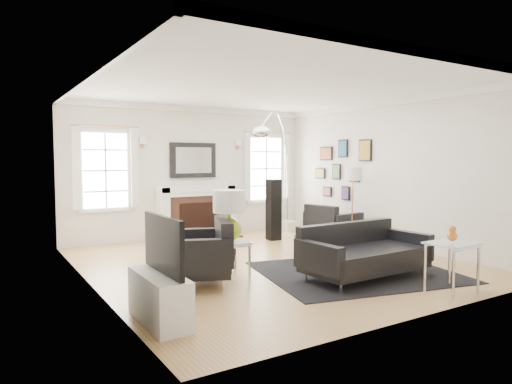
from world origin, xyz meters
TOP-DOWN VIEW (x-y plane):
  - floor at (0.00, 0.00)m, footprint 6.00×6.00m
  - back_wall at (0.00, 3.00)m, footprint 5.50×0.04m
  - front_wall at (0.00, -3.00)m, footprint 5.50×0.04m
  - left_wall at (-2.75, 0.00)m, footprint 0.04×6.00m
  - right_wall at (2.75, 0.00)m, footprint 0.04×6.00m
  - ceiling at (0.00, 0.00)m, footprint 5.50×6.00m
  - crown_molding at (0.00, 0.00)m, footprint 5.50×6.00m
  - fireplace at (0.00, 2.79)m, footprint 1.70×0.69m
  - mantel_mirror at (0.00, 2.95)m, footprint 1.05×0.07m
  - window_left at (-1.85, 2.95)m, footprint 1.24×0.15m
  - window_right at (1.85, 2.95)m, footprint 1.24×0.15m
  - gallery_wall at (2.72, 1.30)m, footprint 0.04×1.73m
  - tv_unit at (-2.44, -1.70)m, footprint 0.35×1.00m
  - area_rug at (0.72, -1.24)m, footprint 3.13×2.79m
  - sofa at (0.60, -1.48)m, footprint 1.92×0.93m
  - armchair_left at (-1.51, -0.58)m, footprint 1.25×1.32m
  - armchair_right at (2.14, 0.95)m, footprint 0.95×1.03m
  - coffee_table at (1.00, -0.35)m, footprint 0.94×0.94m
  - side_table_left at (-1.06, -0.62)m, footprint 0.49×0.49m
  - nesting_table at (1.01, -2.61)m, footprint 0.57×0.48m
  - gourd_lamp at (-1.06, -0.62)m, footprint 0.44×0.44m
  - orange_vase at (1.01, -2.61)m, footprint 0.12×0.12m
  - arc_floor_lamp at (1.40, 1.87)m, footprint 1.94×1.80m
  - stick_floor_lamp at (2.20, 0.40)m, footprint 0.31×0.31m
  - speaker_tower at (1.24, 1.70)m, footprint 0.27×0.27m

SIDE VIEW (x-z plane):
  - floor at x=0.00m, z-range 0.00..0.00m
  - area_rug at x=0.72m, z-range 0.00..0.01m
  - tv_unit at x=-2.44m, z-range -0.22..0.87m
  - sofa at x=0.60m, z-range 0.03..0.65m
  - armchair_right at x=2.14m, z-range 0.04..0.66m
  - coffee_table at x=1.00m, z-range 0.18..0.59m
  - armchair_left at x=-1.51m, z-range 0.04..0.75m
  - side_table_left at x=-1.06m, z-range 0.16..0.70m
  - nesting_table at x=1.01m, z-range 0.19..0.82m
  - fireplace at x=0.00m, z-range -0.01..1.10m
  - speaker_tower at x=1.24m, z-range 0.00..1.26m
  - orange_vase at x=1.01m, z-range 0.64..0.83m
  - gourd_lamp at x=-1.06m, z-range 0.59..1.30m
  - stick_floor_lamp at x=2.20m, z-range 0.55..2.07m
  - back_wall at x=0.00m, z-range 0.00..2.80m
  - front_wall at x=0.00m, z-range 0.00..2.80m
  - left_wall at x=-2.75m, z-range 0.00..2.80m
  - right_wall at x=2.75m, z-range 0.00..2.80m
  - window_left at x=-1.85m, z-range 0.65..2.27m
  - window_right at x=1.85m, z-range 0.65..2.27m
  - arc_floor_lamp at x=1.40m, z-range 0.11..2.86m
  - gallery_wall at x=2.72m, z-range 0.89..2.18m
  - mantel_mirror at x=0.00m, z-range 1.27..2.02m
  - crown_molding at x=0.00m, z-range 2.68..2.80m
  - ceiling at x=0.00m, z-range 2.79..2.81m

